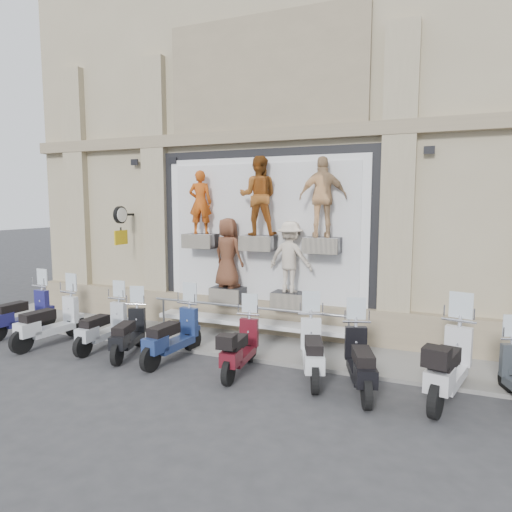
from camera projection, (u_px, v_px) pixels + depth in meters
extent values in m
plane|color=#323235|center=(206.00, 375.00, 8.68)|extent=(90.00, 90.00, 0.00)
cube|color=gray|center=(250.00, 342.00, 10.60)|extent=(16.00, 2.20, 0.08)
cube|color=black|center=(264.00, 239.00, 11.11)|extent=(5.60, 0.10, 4.30)
cube|color=white|center=(263.00, 239.00, 11.06)|extent=(5.10, 0.06, 3.90)
cube|color=white|center=(262.00, 239.00, 11.02)|extent=(4.70, 0.04, 3.60)
cube|color=white|center=(258.00, 322.00, 10.97)|extent=(5.10, 0.75, 0.10)
cube|color=#28282B|center=(201.00, 241.00, 11.38)|extent=(0.80, 0.50, 0.35)
imported|color=#D05314|center=(200.00, 202.00, 11.26)|extent=(0.66, 0.53, 1.56)
cube|color=#28282B|center=(258.00, 243.00, 10.78)|extent=(0.80, 0.50, 0.35)
imported|color=brown|center=(258.00, 196.00, 10.65)|extent=(1.06, 0.93, 1.85)
cube|color=#28282B|center=(322.00, 245.00, 10.19)|extent=(0.80, 0.50, 0.35)
imported|color=tan|center=(323.00, 197.00, 10.07)|extent=(1.13, 0.76, 1.79)
cube|color=#28282B|center=(228.00, 294.00, 11.24)|extent=(0.80, 0.50, 0.35)
imported|color=brown|center=(228.00, 253.00, 11.12)|extent=(0.96, 0.77, 1.70)
cube|color=#28282B|center=(290.00, 300.00, 10.63)|extent=(0.80, 0.50, 0.35)
imported|color=beige|center=(290.00, 257.00, 10.51)|extent=(1.14, 0.76, 1.65)
cube|color=black|center=(127.00, 215.00, 12.32)|extent=(0.06, 0.56, 0.06)
cylinder|color=black|center=(120.00, 215.00, 12.07)|extent=(0.10, 0.46, 0.46)
cube|color=gold|center=(121.00, 237.00, 12.14)|extent=(0.04, 0.50, 0.38)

